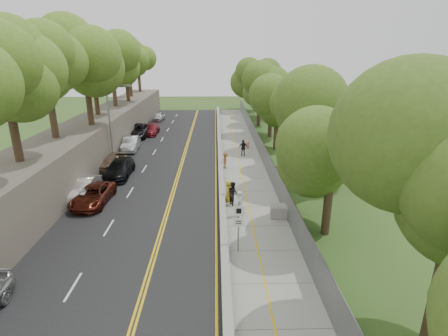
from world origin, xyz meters
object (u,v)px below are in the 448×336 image
(streetlight, at_px, (112,118))
(signpost, at_px, (239,221))
(car_2, at_px, (93,195))
(car_1, at_px, (83,188))
(concrete_block, at_px, (280,211))
(painter_0, at_px, (229,191))
(person_far, at_px, (243,148))
(construction_barrel, at_px, (247,145))

(streetlight, bearing_deg, signpost, -55.92)
(streetlight, xyz_separation_m, car_2, (1.05, -10.10, -3.92))
(signpost, xyz_separation_m, car_1, (-11.65, 8.17, -1.18))
(concrete_block, xyz_separation_m, painter_0, (-3.43, 2.74, 0.42))
(car_1, relative_size, person_far, 2.48)
(signpost, xyz_separation_m, construction_barrel, (2.40, 22.21, -1.49))
(construction_barrel, relative_size, car_2, 0.17)
(car_1, bearing_deg, construction_barrel, 45.78)
(signpost, bearing_deg, painter_0, 92.44)
(car_2, bearing_deg, person_far, 47.30)
(signpost, distance_m, painter_0, 7.14)
(construction_barrel, distance_m, car_2, 19.99)
(concrete_block, relative_size, painter_0, 0.75)
(concrete_block, relative_size, car_2, 0.26)
(streetlight, xyz_separation_m, concrete_block, (14.64, -12.71, -4.17))
(signpost, height_order, concrete_block, signpost)
(person_far, bearing_deg, signpost, 88.74)
(car_2, xyz_separation_m, painter_0, (10.16, 0.13, 0.17))
(car_1, bearing_deg, streetlight, 89.91)
(car_2, height_order, person_far, person_far)
(streetlight, xyz_separation_m, construction_barrel, (13.91, 5.20, -4.16))
(concrete_block, distance_m, person_far, 14.98)
(signpost, xyz_separation_m, person_far, (1.75, 19.22, -1.01))
(painter_0, xyz_separation_m, person_far, (2.05, 12.17, 0.06))
(person_far, bearing_deg, concrete_block, 99.23)
(streetlight, relative_size, car_2, 1.64)
(streetlight, xyz_separation_m, person_far, (13.26, 2.20, -3.69))
(signpost, bearing_deg, car_2, 146.53)
(car_2, bearing_deg, car_1, 135.57)
(streetlight, relative_size, car_1, 1.79)
(signpost, height_order, car_2, signpost)
(car_2, bearing_deg, signpost, -31.38)
(car_1, xyz_separation_m, person_far, (13.40, 11.05, 0.17))
(signpost, distance_m, concrete_block, 5.53)
(painter_0, bearing_deg, car_1, 102.89)
(concrete_block, bearing_deg, painter_0, 141.40)
(painter_0, distance_m, person_far, 12.34)
(painter_0, bearing_deg, construction_barrel, 8.43)
(construction_barrel, bearing_deg, concrete_block, -87.66)
(concrete_block, bearing_deg, car_2, 169.14)
(car_2, height_order, painter_0, painter_0)
(signpost, relative_size, car_2, 0.64)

